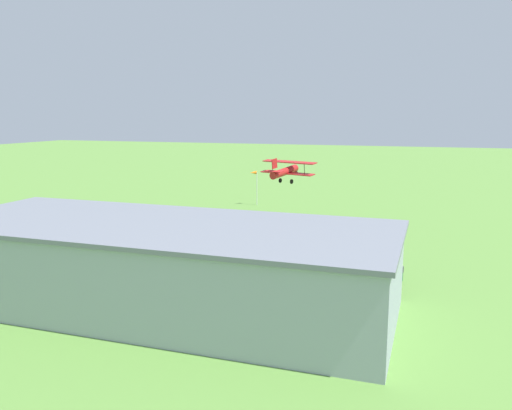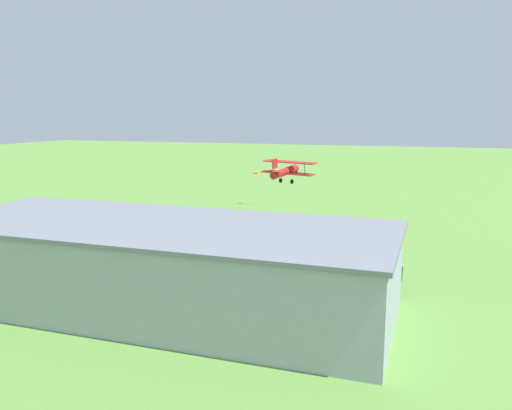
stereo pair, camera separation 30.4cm
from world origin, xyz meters
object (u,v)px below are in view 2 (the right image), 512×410
at_px(person_beside_truck, 47,251).
at_px(person_at_fence_line, 340,256).
at_px(person_crossing_taxiway, 397,280).
at_px(person_near_hangar_door, 401,273).
at_px(windsock, 255,175).
at_px(biplane, 286,171).
at_px(car_red, 64,241).
at_px(hangar, 159,264).
at_px(car_silver, 6,242).

bearing_deg(person_beside_truck, person_at_fence_line, -165.40).
bearing_deg(person_crossing_taxiway, person_near_hangar_door, -96.04).
relative_size(person_at_fence_line, person_near_hangar_door, 1.07).
bearing_deg(windsock, person_crossing_taxiway, 125.09).
xyz_separation_m(biplane, person_beside_truck, (21.15, 23.07, -7.40)).
relative_size(car_red, person_near_hangar_door, 2.55).
bearing_deg(biplane, windsock, -58.80).
bearing_deg(windsock, car_red, 72.31).
relative_size(person_crossing_taxiway, windsock, 0.27).
distance_m(person_near_hangar_door, windsock, 45.51).
bearing_deg(person_at_fence_line, biplane, -55.70).
bearing_deg(person_beside_truck, person_near_hangar_door, -173.73).
height_order(hangar, person_near_hangar_door, hangar).
distance_m(car_red, person_at_fence_line, 32.48).
relative_size(car_silver, windsock, 0.71).
relative_size(hangar, person_near_hangar_door, 23.38).
bearing_deg(person_at_fence_line, hangar, 54.48).
xyz_separation_m(car_red, person_beside_truck, (-0.90, 4.02, -0.09)).
distance_m(biplane, person_near_hangar_door, 26.32).
xyz_separation_m(hangar, person_at_fence_line, (-12.18, -17.07, -2.65)).
xyz_separation_m(car_silver, person_beside_truck, (-7.32, 1.64, -0.12)).
bearing_deg(car_red, windsock, -107.69).
distance_m(car_silver, person_beside_truck, 7.51).
bearing_deg(biplane, person_crossing_taxiway, 128.02).
bearing_deg(biplane, hangar, 86.39).
xyz_separation_m(biplane, windsock, (10.47, -17.28, -2.90)).
xyz_separation_m(car_silver, person_crossing_taxiway, (-45.01, -0.27, -0.09)).
distance_m(biplane, car_red, 30.04).
height_order(person_near_hangar_door, windsock, windsock).
relative_size(car_silver, person_crossing_taxiway, 2.62).
height_order(person_crossing_taxiway, person_beside_truck, person_crossing_taxiway).
distance_m(hangar, car_red, 24.00).
bearing_deg(car_red, person_at_fence_line, -172.69).
height_order(person_crossing_taxiway, windsock, windsock).
xyz_separation_m(person_at_fence_line, person_beside_truck, (31.32, 8.16, -0.11)).
relative_size(biplane, car_silver, 1.99).
relative_size(car_red, person_crossing_taxiway, 2.60).
xyz_separation_m(person_near_hangar_door, windsock, (27.24, -36.18, 4.46)).
distance_m(biplane, windsock, 20.41).
relative_size(person_beside_truck, windsock, 0.26).
distance_m(person_at_fence_line, person_crossing_taxiway, 8.92).
distance_m(car_red, person_beside_truck, 4.13).
relative_size(biplane, person_at_fence_line, 4.78).
height_order(person_at_fence_line, person_beside_truck, person_at_fence_line).
height_order(hangar, person_at_fence_line, hangar).
xyz_separation_m(biplane, person_near_hangar_door, (-16.78, 18.90, -7.35)).
bearing_deg(person_near_hangar_door, person_crossing_taxiway, 83.96).
xyz_separation_m(car_red, person_crossing_taxiway, (-38.59, 2.11, -0.06)).
height_order(person_beside_truck, windsock, windsock).
height_order(biplane, person_beside_truck, biplane).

